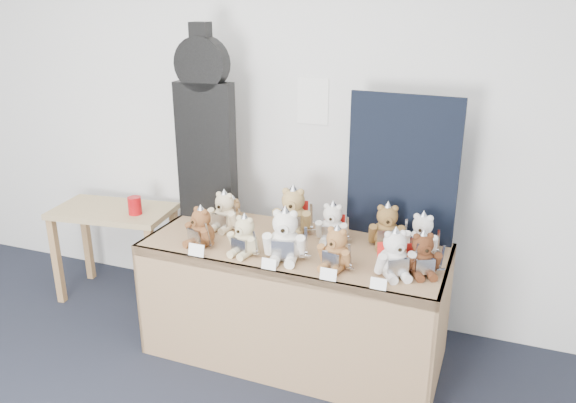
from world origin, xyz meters
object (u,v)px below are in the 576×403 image
at_px(display_table, 290,274).
at_px(teddy_front_right, 336,250).
at_px(teddy_back_far_left, 233,213).
at_px(teddy_back_right, 387,228).
at_px(teddy_front_end, 422,256).
at_px(teddy_back_end, 422,236).
at_px(teddy_back_centre_left, 293,213).
at_px(teddy_back_left, 224,212).
at_px(teddy_front_far_right, 395,255).
at_px(teddy_front_left, 244,237).
at_px(side_table, 114,224).
at_px(teddy_back_centre_right, 332,224).
at_px(teddy_front_far_left, 201,228).
at_px(guitar_case, 205,127).
at_px(teddy_front_centre, 285,237).
at_px(red_cup, 135,206).

height_order(display_table, teddy_front_right, teddy_front_right).
xyz_separation_m(display_table, teddy_back_far_left, (-0.47, 0.22, 0.24)).
bearing_deg(display_table, teddy_back_right, 27.09).
relative_size(teddy_front_end, teddy_back_end, 0.98).
distance_m(display_table, teddy_back_end, 0.79).
bearing_deg(teddy_front_end, teddy_back_centre_left, 134.22).
xyz_separation_m(teddy_front_end, teddy_back_left, (-1.25, 0.19, 0.01)).
distance_m(teddy_front_far_right, teddy_back_far_left, 1.15).
relative_size(display_table, teddy_front_left, 6.88).
xyz_separation_m(side_table, teddy_front_end, (2.23, -0.34, 0.27)).
height_order(teddy_front_left, teddy_back_left, teddy_back_left).
distance_m(teddy_front_left, teddy_back_centre_right, 0.54).
relative_size(teddy_front_left, teddy_back_right, 0.90).
relative_size(display_table, teddy_front_far_left, 6.74).
distance_m(guitar_case, teddy_front_end, 1.58).
bearing_deg(teddy_front_right, teddy_back_right, 75.08).
bearing_deg(side_table, teddy_front_far_right, -17.84).
distance_m(teddy_front_centre, teddy_front_right, 0.30).
bearing_deg(guitar_case, display_table, -26.91).
distance_m(teddy_front_left, teddy_back_right, 0.83).
distance_m(teddy_front_far_right, teddy_back_centre_right, 0.53).
xyz_separation_m(teddy_front_centre, teddy_front_end, (0.74, 0.09, -0.03)).
distance_m(teddy_front_far_left, teddy_front_right, 0.83).
height_order(teddy_front_centre, teddy_back_centre_right, teddy_front_centre).
distance_m(display_table, side_table, 1.51).
height_order(teddy_front_centre, teddy_back_left, teddy_front_centre).
bearing_deg(teddy_front_far_left, teddy_front_left, 17.43).
relative_size(teddy_back_right, teddy_back_end, 1.07).
bearing_deg(red_cup, teddy_front_centre, -17.06).
bearing_deg(teddy_back_centre_left, red_cup, 170.29).
bearing_deg(display_table, teddy_front_centre, -80.79).
xyz_separation_m(teddy_front_left, teddy_back_centre_right, (0.41, 0.35, 0.00)).
bearing_deg(teddy_front_right, guitar_case, 168.12).
xyz_separation_m(teddy_back_centre_left, teddy_back_far_left, (-0.40, -0.02, -0.05)).
bearing_deg(teddy_back_left, teddy_front_far_right, -7.33).
bearing_deg(teddy_front_centre, side_table, 152.94).
distance_m(red_cup, teddy_front_far_right, 1.92).
height_order(red_cup, teddy_front_end, teddy_front_end).
xyz_separation_m(display_table, teddy_front_centre, (0.02, -0.13, 0.29)).
bearing_deg(teddy_front_end, teddy_back_left, 144.42).
height_order(teddy_front_far_left, teddy_back_left, teddy_back_left).
xyz_separation_m(guitar_case, teddy_front_centre, (0.72, -0.44, -0.48)).
height_order(red_cup, teddy_back_centre_left, teddy_back_centre_left).
xyz_separation_m(teddy_front_far_left, teddy_front_far_right, (1.13, 0.02, 0.01)).
bearing_deg(teddy_front_left, guitar_case, 146.99).
height_order(guitar_case, teddy_back_right, guitar_case).
bearing_deg(teddy_back_centre_right, teddy_front_left, -144.44).
xyz_separation_m(teddy_front_end, teddy_back_centre_right, (-0.56, 0.25, 0.00)).
xyz_separation_m(teddy_front_far_left, teddy_front_centre, (0.53, -0.00, 0.03)).
bearing_deg(teddy_back_far_left, display_table, -11.49).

